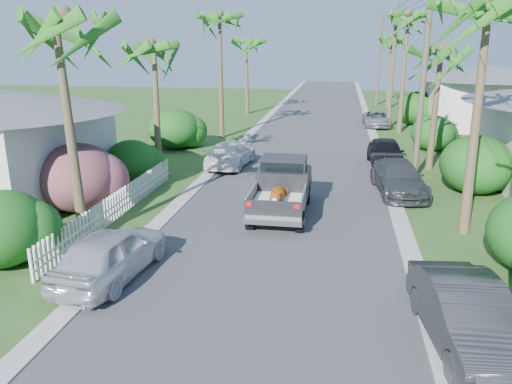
% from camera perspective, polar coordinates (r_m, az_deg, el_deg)
% --- Properties ---
extents(ground, '(120.00, 120.00, 0.00)m').
position_cam_1_polar(ground, '(12.82, -0.49, -12.39)').
color(ground, '#314F1D').
rests_on(ground, ground).
extents(road, '(8.00, 100.00, 0.02)m').
position_cam_1_polar(road, '(36.62, 6.43, 6.78)').
color(road, '#38383A').
rests_on(road, ground).
extents(curb_left, '(0.60, 100.00, 0.06)m').
position_cam_1_polar(curb_left, '(37.10, -0.26, 7.04)').
color(curb_left, '#A5A39E').
rests_on(curb_left, ground).
extents(curb_right, '(0.60, 100.00, 0.06)m').
position_cam_1_polar(curb_right, '(36.63, 13.20, 6.48)').
color(curb_right, '#A5A39E').
rests_on(curb_right, ground).
extents(pickup_truck, '(1.98, 5.12, 2.06)m').
position_cam_1_polar(pickup_truck, '(19.07, 3.07, 0.76)').
color(pickup_truck, black).
rests_on(pickup_truck, ground).
extents(parked_car_rn, '(2.02, 4.47, 1.42)m').
position_cam_1_polar(parked_car_rn, '(11.66, 22.99, -13.02)').
color(parked_car_rn, '#27292B').
rests_on(parked_car_rn, ground).
extents(parked_car_rm, '(2.40, 4.78, 1.33)m').
position_cam_1_polar(parked_car_rm, '(22.22, 15.97, 1.52)').
color(parked_car_rm, '#34373A').
rests_on(parked_car_rm, ground).
extents(parked_car_rf, '(1.91, 4.29, 1.43)m').
position_cam_1_polar(parked_car_rf, '(27.02, 14.62, 4.35)').
color(parked_car_rf, black).
rests_on(parked_car_rf, ground).
extents(parked_car_rd, '(2.08, 4.25, 1.16)m').
position_cam_1_polar(parked_car_rd, '(40.07, 13.63, 8.10)').
color(parked_car_rd, '#A4A6AB').
rests_on(parked_car_rd, ground).
extents(parked_car_ln, '(2.09, 4.35, 1.43)m').
position_cam_1_polar(parked_car_ln, '(14.25, -16.26, -6.79)').
color(parked_car_ln, silver).
rests_on(parked_car_ln, ground).
extents(parked_car_lf, '(2.18, 4.63, 1.30)m').
position_cam_1_polar(parked_car_lf, '(26.09, -2.96, 4.30)').
color(parked_car_lf, white).
rests_on(parked_car_lf, ground).
extents(palm_l_a, '(4.40, 4.40, 8.20)m').
position_cam_1_polar(palm_l_a, '(16.26, -21.71, 18.04)').
color(palm_l_a, brown).
rests_on(palm_l_a, ground).
extents(palm_l_b, '(4.40, 4.40, 7.40)m').
position_cam_1_polar(palm_l_b, '(24.65, -11.71, 16.15)').
color(palm_l_b, brown).
rests_on(palm_l_b, ground).
extents(palm_l_c, '(4.40, 4.40, 9.20)m').
position_cam_1_polar(palm_l_c, '(34.02, -4.19, 19.46)').
color(palm_l_c, brown).
rests_on(palm_l_c, ground).
extents(palm_l_d, '(4.40, 4.40, 7.70)m').
position_cam_1_polar(palm_l_d, '(45.82, -1.09, 16.93)').
color(palm_l_d, brown).
rests_on(palm_l_d, ground).
extents(palm_r_a, '(4.40, 4.40, 8.70)m').
position_cam_1_polar(palm_r_a, '(17.61, 25.28, 19.07)').
color(palm_r_a, brown).
rests_on(palm_r_a, ground).
extents(palm_r_b, '(4.40, 4.40, 7.20)m').
position_cam_1_polar(palm_r_b, '(26.44, 20.42, 15.07)').
color(palm_r_b, brown).
rests_on(palm_r_b, ground).
extents(palm_r_c, '(4.40, 4.40, 9.40)m').
position_cam_1_polar(palm_r_c, '(37.32, 17.04, 18.87)').
color(palm_r_c, brown).
rests_on(palm_r_c, ground).
extents(palm_r_d, '(4.40, 4.40, 8.00)m').
position_cam_1_polar(palm_r_d, '(51.23, 15.34, 16.67)').
color(palm_r_d, brown).
rests_on(palm_r_d, ground).
extents(shrub_l_a, '(2.60, 2.86, 2.20)m').
position_cam_1_polar(shrub_l_a, '(16.15, -27.07, -3.75)').
color(shrub_l_a, '#174513').
rests_on(shrub_l_a, ground).
extents(shrub_l_b, '(3.00, 3.30, 2.60)m').
position_cam_1_polar(shrub_l_b, '(20.25, -19.62, 1.59)').
color(shrub_l_b, '#BF1B6B').
rests_on(shrub_l_b, ground).
extents(shrub_l_c, '(2.40, 2.64, 2.00)m').
position_cam_1_polar(shrub_l_c, '(23.61, -14.07, 3.37)').
color(shrub_l_c, '#174513').
rests_on(shrub_l_c, ground).
extents(shrub_l_d, '(3.20, 3.52, 2.40)m').
position_cam_1_polar(shrub_l_d, '(31.11, -9.30, 7.14)').
color(shrub_l_d, '#174513').
rests_on(shrub_l_d, ground).
extents(shrub_r_b, '(3.00, 3.30, 2.50)m').
position_cam_1_polar(shrub_r_b, '(23.32, 23.86, 2.90)').
color(shrub_r_b, '#174513').
rests_on(shrub_r_b, ground).
extents(shrub_r_c, '(2.60, 2.86, 2.10)m').
position_cam_1_polar(shrub_r_c, '(31.94, 19.57, 6.38)').
color(shrub_r_c, '#174513').
rests_on(shrub_r_c, ground).
extents(shrub_r_d, '(3.20, 3.52, 2.60)m').
position_cam_1_polar(shrub_r_d, '(41.76, 18.07, 9.08)').
color(shrub_r_d, '#174513').
rests_on(shrub_r_d, ground).
extents(picket_fence, '(0.10, 11.00, 1.00)m').
position_cam_1_polar(picket_fence, '(19.23, -15.40, -1.28)').
color(picket_fence, white).
rests_on(picket_fence, ground).
extents(house_right_far, '(9.00, 8.00, 4.60)m').
position_cam_1_polar(house_right_far, '(42.68, 24.91, 9.62)').
color(house_right_far, silver).
rests_on(house_right_far, ground).
extents(utility_pole_b, '(1.60, 0.26, 9.00)m').
position_cam_1_polar(utility_pole_b, '(24.36, 18.57, 11.99)').
color(utility_pole_b, brown).
rests_on(utility_pole_b, ground).
extents(utility_pole_c, '(1.60, 0.26, 9.00)m').
position_cam_1_polar(utility_pole_c, '(39.23, 15.36, 13.71)').
color(utility_pole_c, brown).
rests_on(utility_pole_c, ground).
extents(utility_pole_d, '(1.60, 0.26, 9.00)m').
position_cam_1_polar(utility_pole_d, '(54.18, 13.90, 14.47)').
color(utility_pole_d, brown).
rests_on(utility_pole_d, ground).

